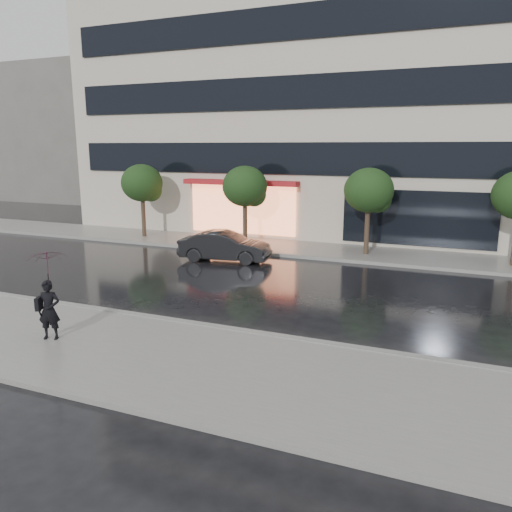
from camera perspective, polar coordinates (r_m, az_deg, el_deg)
The scene contains 12 objects.
ground at distance 14.99m, azimuth -6.13°, elevation -6.70°, with size 120.00×120.00×0.00m, color black.
sidewalk_near at distance 12.42m, azimuth -13.44°, elevation -10.84°, with size 60.00×4.50×0.12m, color slate.
sidewalk_far at distance 24.16m, azimuth 5.52°, elevation 0.81°, with size 60.00×3.50×0.12m, color slate.
curb_near at distance 14.15m, azimuth -8.09°, elevation -7.63°, with size 60.00×0.25×0.14m, color gray.
curb_far at distance 22.53m, azimuth 4.22°, elevation 0.01°, with size 60.00×0.25×0.14m, color gray.
office_building at distance 31.42m, azimuth 10.28°, elevation 19.73°, with size 30.00×12.76×18.00m.
bg_building_left at distance 51.88m, azimuth -20.28°, elevation 12.87°, with size 14.00×10.00×12.00m, color #59544F.
tree_far_west at distance 27.51m, azimuth -12.77°, elevation 7.99°, with size 2.20×2.20×3.99m.
tree_mid_west at distance 24.56m, azimuth -1.12°, elevation 7.80°, with size 2.20×2.20×3.99m.
tree_mid_east at distance 22.84m, azimuth 12.92°, elevation 7.14°, with size 2.20×2.20×3.99m.
parked_car at distance 21.70m, azimuth -3.58°, elevation 1.11°, with size 1.38×3.96×1.30m, color black.
pedestrian_with_umbrella at distance 13.38m, azimuth -22.70°, elevation -2.51°, with size 1.29×1.30×2.27m.
Camera 1 is at (6.85, -12.41, 4.88)m, focal length 35.00 mm.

